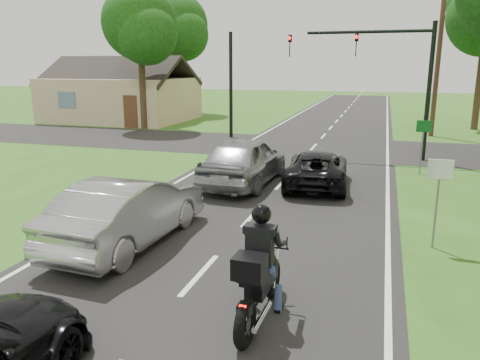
% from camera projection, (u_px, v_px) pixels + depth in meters
% --- Properties ---
extents(ground, '(140.00, 140.00, 0.00)m').
position_uv_depth(ground, '(200.00, 275.00, 9.59)').
color(ground, '#2F5919').
rests_on(ground, ground).
extents(road, '(8.00, 100.00, 0.01)m').
position_uv_depth(road, '(292.00, 171.00, 18.87)').
color(road, black).
rests_on(road, ground).
extents(cross_road, '(60.00, 7.00, 0.01)m').
position_uv_depth(cross_road, '(314.00, 147.00, 24.44)').
color(cross_road, black).
rests_on(cross_road, ground).
extents(motorcycle_rider, '(0.68, 2.39, 2.06)m').
position_uv_depth(motorcycle_rider, '(259.00, 277.00, 7.69)').
color(motorcycle_rider, black).
rests_on(motorcycle_rider, ground).
extents(dark_suv, '(2.42, 4.62, 1.24)m').
position_uv_depth(dark_suv, '(317.00, 168.00, 16.53)').
color(dark_suv, black).
rests_on(dark_suv, road).
extents(silver_sedan, '(1.95, 4.97, 1.61)m').
position_uv_depth(silver_sedan, '(129.00, 211.00, 11.12)').
color(silver_sedan, '#A6A5AA').
rests_on(silver_sedan, road).
extents(silver_suv, '(2.28, 5.20, 1.74)m').
position_uv_depth(silver_suv, '(245.00, 160.00, 16.70)').
color(silver_suv, gray).
rests_on(silver_suv, road).
extents(traffic_signal, '(6.38, 0.44, 6.00)m').
position_uv_depth(traffic_signal, '(386.00, 66.00, 20.64)').
color(traffic_signal, black).
rests_on(traffic_signal, ground).
extents(signal_pole_far, '(0.20, 0.20, 6.00)m').
position_uv_depth(signal_pole_far, '(231.00, 86.00, 27.06)').
color(signal_pole_far, black).
rests_on(signal_pole_far, ground).
extents(utility_pole_far, '(1.60, 0.28, 10.00)m').
position_uv_depth(utility_pole_far, '(439.00, 49.00, 27.03)').
color(utility_pole_far, '#503424').
rests_on(utility_pole_far, ground).
extents(sign_white, '(0.55, 0.07, 2.12)m').
position_uv_depth(sign_white, '(439.00, 182.00, 10.64)').
color(sign_white, slate).
rests_on(sign_white, ground).
extents(sign_green, '(0.55, 0.07, 2.12)m').
position_uv_depth(sign_green, '(423.00, 134.00, 18.01)').
color(sign_green, slate).
rests_on(sign_green, ground).
extents(tree_left_near, '(5.12, 4.96, 9.22)m').
position_uv_depth(tree_left_near, '(142.00, 27.00, 29.72)').
color(tree_left_near, '#332316').
rests_on(tree_left_near, ground).
extents(tree_left_far, '(5.76, 5.58, 10.14)m').
position_uv_depth(tree_left_far, '(178.00, 29.00, 39.39)').
color(tree_left_far, '#332316').
rests_on(tree_left_far, ground).
extents(house, '(10.20, 8.00, 4.84)m').
position_uv_depth(house, '(122.00, 97.00, 35.99)').
color(house, '#C3B587').
rests_on(house, ground).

